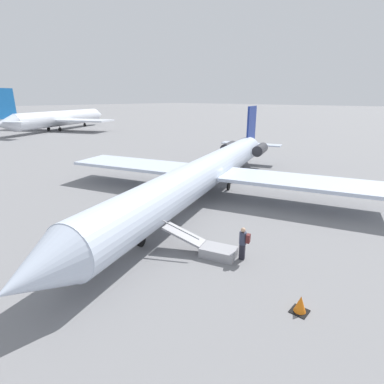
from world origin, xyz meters
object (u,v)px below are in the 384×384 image
(airplane_far_left, at_px, (59,118))
(passenger, at_px, (243,241))
(boarding_stairs, at_px, (211,248))
(airplane_main, at_px, (209,171))

(airplane_far_left, relative_size, passenger, 20.55)
(airplane_far_left, relative_size, boarding_stairs, 8.65)
(passenger, bearing_deg, airplane_main, -59.50)
(boarding_stairs, bearing_deg, airplane_far_left, -37.01)
(airplane_far_left, bearing_deg, boarding_stairs, -135.81)
(boarding_stairs, bearing_deg, passenger, -171.58)
(airplane_far_left, height_order, passenger, airplane_far_left)
(airplane_main, height_order, boarding_stairs, airplane_main)
(airplane_main, relative_size, boarding_stairs, 8.21)
(airplane_main, height_order, airplane_far_left, airplane_far_left)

